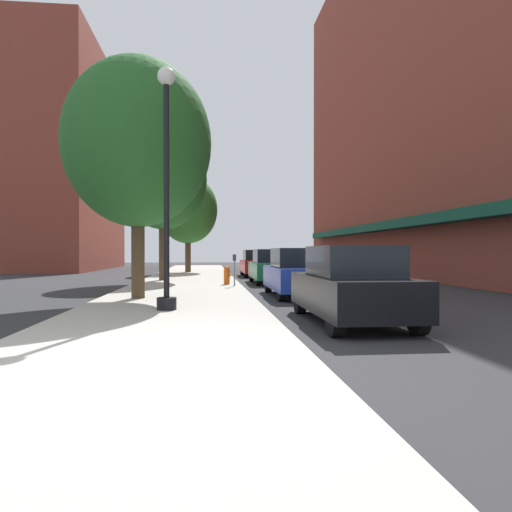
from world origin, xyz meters
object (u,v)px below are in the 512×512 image
tree_far (188,210)px  fire_hydrant (227,275)px  car_green (271,267)px  car_red (256,263)px  tree_near (163,179)px  tree_mid (138,143)px  car_black (351,286)px  car_blue (297,273)px  parking_meter_near (234,266)px  lamppost (166,183)px

tree_far → fire_hydrant: bearing=-80.3°
fire_hydrant → car_green: car_green is taller
car_red → tree_near: bearing=-136.3°
tree_mid → car_black: 8.13m
car_red → car_blue: bearing=-90.7°
car_black → car_red: same height
car_black → parking_meter_near: bearing=99.8°
parking_meter_near → car_black: (1.95, -9.50, -0.14)m
fire_hydrant → car_green: bearing=43.1°
parking_meter_near → car_black: bearing=-78.4°
tree_near → tree_far: 9.40m
lamppost → fire_hydrant: (1.83, 8.78, -2.68)m
parking_meter_near → car_green: (1.95, 3.16, -0.14)m
car_blue → fire_hydrant: bearing=117.6°
car_blue → car_red: size_ratio=1.00×
lamppost → tree_mid: tree_mid is taller
lamppost → tree_far: tree_far is taller
tree_mid → tree_far: tree_mid is taller
tree_far → car_green: tree_far is taller
lamppost → tree_mid: size_ratio=0.81×
lamppost → car_red: size_ratio=1.37×
car_blue → car_red: bearing=91.4°
fire_hydrant → car_black: car_black is taller
fire_hydrant → tree_near: bearing=131.1°
tree_far → car_blue: size_ratio=1.58×
lamppost → car_green: lamppost is taller
tree_near → car_red: (5.29, 5.19, -4.39)m
car_black → car_red: (0.00, 19.27, 0.00)m
tree_near → parking_meter_near: bearing=-54.0°
parking_meter_near → car_red: 9.97m
lamppost → tree_mid: (-1.12, 3.01, 1.65)m
lamppost → tree_mid: 3.61m
parking_meter_near → tree_mid: bearing=-124.4°
fire_hydrant → car_green: 3.06m
lamppost → car_red: bearing=76.9°
parking_meter_near → tree_mid: size_ratio=0.18×
tree_far → tree_near: bearing=-95.3°
lamppost → car_green: (4.06, 10.87, -2.39)m
tree_far → car_red: size_ratio=1.58×
car_black → car_green: bearing=88.2°
car_blue → lamppost: bearing=-132.1°
car_black → car_blue: (0.00, 6.06, 0.00)m
tree_near → tree_mid: size_ratio=1.04×
parking_meter_near → tree_far: (-2.47, 13.93, 3.55)m
fire_hydrant → car_red: car_red is taller
lamppost → car_blue: bearing=46.5°
fire_hydrant → car_blue: size_ratio=0.18×
tree_mid → car_red: size_ratio=1.70×
tree_near → car_green: 7.02m
car_black → car_red: size_ratio=1.00×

